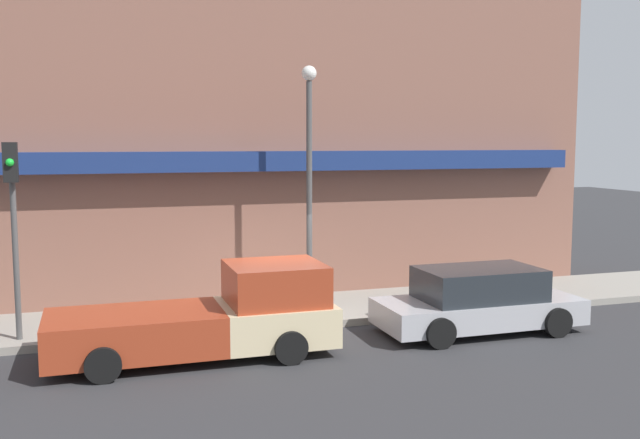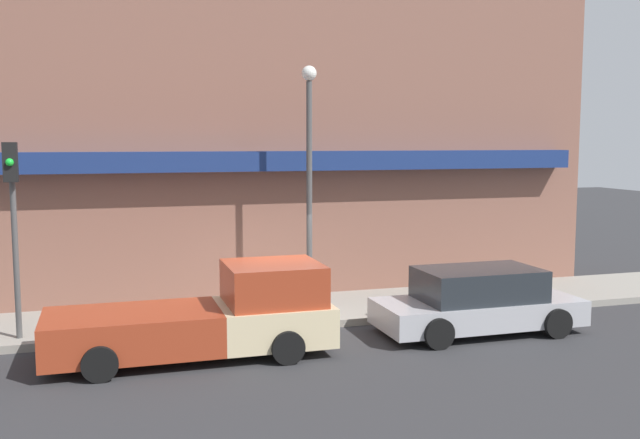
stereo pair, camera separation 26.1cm
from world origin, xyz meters
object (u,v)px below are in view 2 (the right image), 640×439
Objects in this scene: fire_hydrant at (259,306)px; street_lamp at (309,160)px; parked_car at (478,301)px; pickup_truck at (211,317)px; traffic_light at (13,206)px.

street_lamp is at bearing 33.27° from fire_hydrant.
parked_car is at bearing -19.54° from fire_hydrant.
pickup_truck is at bearing -179.26° from parked_car.
pickup_truck is 1.22× the size of parked_car.
traffic_light reaches higher than fire_hydrant.
street_lamp is (1.47, 0.96, 3.25)m from fire_hydrant.
street_lamp is at bearing 7.33° from traffic_light.
fire_hydrant is at bearing 51.78° from pickup_truck.
pickup_truck is 2.12m from fire_hydrant.
parked_car is at bearing -10.34° from traffic_light.
pickup_truck is 5.95m from parked_car.
parked_car is 10.09m from traffic_light.
street_lamp is 1.44× the size of traffic_light.
traffic_light reaches higher than pickup_truck.
parked_car is 4.91m from fire_hydrant.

